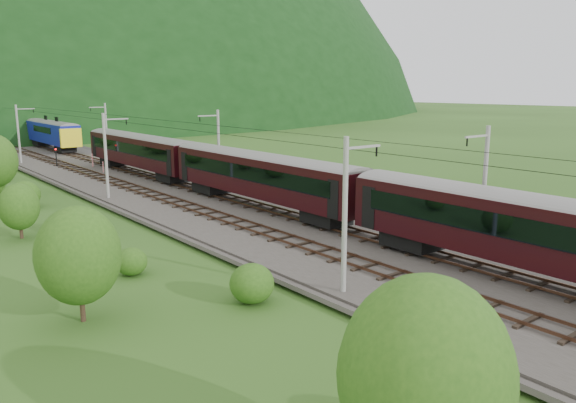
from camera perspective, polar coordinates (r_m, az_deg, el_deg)
ground at (r=34.02m, az=13.18°, el=-7.03°), size 600.00×600.00×0.00m
railbed at (r=40.59m, az=2.05°, el=-3.46°), size 14.00×220.00×0.30m
track_left at (r=39.06m, az=-0.63°, el=-3.72°), size 2.40×220.00×0.27m
track_right at (r=42.09m, az=4.53°, el=-2.63°), size 2.40×220.00×0.27m
catenary_left at (r=55.57m, az=-17.96°, el=4.63°), size 2.54×192.28×8.00m
catenary_right at (r=60.96m, az=-7.13°, el=5.67°), size 2.54×192.28×8.00m
overhead_wires at (r=39.36m, az=2.12°, el=6.36°), size 4.83×198.00×0.03m
train at (r=38.87m, az=8.26°, el=1.25°), size 3.23×155.69×5.64m
hazard_post_near at (r=72.93m, az=-18.26°, el=3.35°), size 0.15×0.15×1.36m
hazard_post_far at (r=78.79m, az=-19.25°, el=3.99°), size 0.18×0.18×1.72m
signal at (r=80.77m, az=-22.49°, el=4.32°), size 0.27×0.27×2.40m
vegetation_left at (r=40.99m, az=-21.79°, el=-0.50°), size 10.92×145.09×6.26m
vegetation_right at (r=55.23m, az=4.55°, el=1.79°), size 7.31×107.67×2.97m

